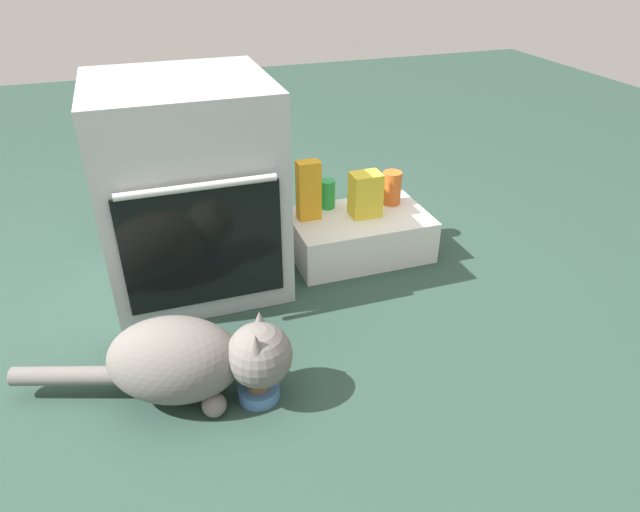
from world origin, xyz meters
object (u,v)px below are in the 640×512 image
object	(u,v)px
pantry_cabinet	(359,235)
food_bowl	(259,390)
cat	(191,359)
soda_can	(327,194)
snack_bag	(365,195)
juice_carton	(308,190)
sauce_jar	(392,188)
oven	(189,187)

from	to	relation	value
pantry_cabinet	food_bowl	size ratio (longest dim) A/B	4.58
pantry_cabinet	cat	distance (m)	0.99
pantry_cabinet	cat	size ratio (longest dim) A/B	0.71
pantry_cabinet	soda_can	world-z (taller)	soda_can
cat	snack_bag	size ratio (longest dim) A/B	4.36
food_bowl	juice_carton	xyz separation A→B (m)	(0.39, 0.73, 0.27)
snack_bag	sauce_jar	bearing A→B (deg)	24.77
pantry_cabinet	sauce_jar	bearing A→B (deg)	22.33
cat	juice_carton	bearing A→B (deg)	69.14
cat	snack_bag	bearing A→B (deg)	57.53
sauce_jar	juice_carton	distance (m)	0.38
cat	sauce_jar	size ratio (longest dim) A/B	5.61
oven	soda_can	size ratio (longest dim) A/B	6.36
oven	snack_bag	distance (m)	0.69
cat	soda_can	distance (m)	1.00
oven	sauce_jar	world-z (taller)	oven
oven	juice_carton	world-z (taller)	oven
food_bowl	soda_can	bearing A→B (deg)	58.48
soda_can	juice_carton	xyz separation A→B (m)	(-0.10, -0.07, 0.06)
pantry_cabinet	juice_carton	xyz separation A→B (m)	(-0.20, 0.05, 0.21)
food_bowl	soda_can	world-z (taller)	soda_can
cat	snack_bag	world-z (taller)	snack_bag
soda_can	snack_bag	distance (m)	0.17
soda_can	food_bowl	bearing A→B (deg)	-121.52
snack_bag	juice_carton	size ratio (longest dim) A/B	0.75
soda_can	juice_carton	bearing A→B (deg)	-145.79
pantry_cabinet	cat	xyz separation A→B (m)	(-0.77, -0.62, 0.05)
cat	sauce_jar	distance (m)	1.17
soda_can	sauce_jar	xyz separation A→B (m)	(0.27, -0.05, 0.01)
juice_carton	snack_bag	bearing A→B (deg)	-12.07
pantry_cabinet	snack_bag	bearing A→B (deg)	4.06
food_bowl	juice_carton	bearing A→B (deg)	62.01
food_bowl	juice_carton	world-z (taller)	juice_carton
pantry_cabinet	juice_carton	bearing A→B (deg)	166.23
oven	sauce_jar	distance (m)	0.84
pantry_cabinet	soda_can	bearing A→B (deg)	129.68
snack_bag	sauce_jar	distance (m)	0.16
cat	soda_can	size ratio (longest dim) A/B	6.55
pantry_cabinet	soda_can	distance (m)	0.21
pantry_cabinet	juice_carton	world-z (taller)	juice_carton
snack_bag	soda_can	bearing A→B (deg)	135.82
food_bowl	sauce_jar	world-z (taller)	sauce_jar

